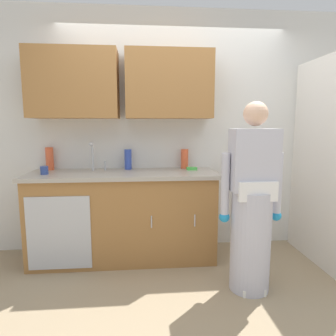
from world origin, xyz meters
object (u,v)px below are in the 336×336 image
at_px(bottle_soap, 128,159).
at_px(cup_by_sink, 44,170).
at_px(bottle_water_short, 185,159).
at_px(sponge, 192,169).
at_px(sink, 95,174).
at_px(person_at_sink, 252,212).
at_px(bottle_water_tall, 50,159).

relative_size(bottle_soap, cup_by_sink, 2.70).
height_order(bottle_water_short, sponge, bottle_water_short).
distance_m(bottle_soap, bottle_water_short, 0.64).
height_order(sink, person_at_sink, person_at_sink).
bearing_deg(person_at_sink, sink, 152.73).
xyz_separation_m(sink, bottle_water_tall, (-0.52, 0.23, 0.14)).
xyz_separation_m(bottle_water_short, bottle_water_tall, (-1.49, 0.01, 0.02)).
bearing_deg(sponge, cup_by_sink, -173.66).
xyz_separation_m(person_at_sink, bottle_water_short, (-0.44, 0.94, 0.36)).
distance_m(sink, person_at_sink, 1.61).
bearing_deg(person_at_sink, cup_by_sink, 161.12).
bearing_deg(sink, sponge, 4.78).
xyz_separation_m(bottle_soap, bottle_water_tall, (-0.85, 0.03, 0.01)).
height_order(bottle_soap, bottle_water_tall, bottle_water_tall).
bearing_deg(bottle_water_short, bottle_soap, -178.63).
relative_size(bottle_water_short, cup_by_sink, 2.66).
xyz_separation_m(sink, cup_by_sink, (-0.48, -0.08, 0.06)).
xyz_separation_m(person_at_sink, bottle_water_tall, (-1.94, 0.96, 0.37)).
bearing_deg(sink, bottle_water_tall, 156.31).
bearing_deg(bottle_water_tall, person_at_sink, -26.34).
xyz_separation_m(bottle_soap, bottle_water_short, (0.64, 0.02, -0.00)).
xyz_separation_m(bottle_soap, sponge, (0.70, -0.11, -0.10)).
distance_m(sink, bottle_water_short, 1.01).
bearing_deg(cup_by_sink, bottle_water_short, 11.41).
bearing_deg(person_at_sink, bottle_water_tall, 153.66).
relative_size(person_at_sink, sponge, 14.73).
distance_m(person_at_sink, sponge, 0.94).
bearing_deg(bottle_soap, bottle_water_short, 1.37).
bearing_deg(bottle_soap, cup_by_sink, -161.21).
bearing_deg(person_at_sink, bottle_water_short, 115.19).
height_order(sink, bottle_soap, sink).
height_order(bottle_water_short, cup_by_sink, bottle_water_short).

